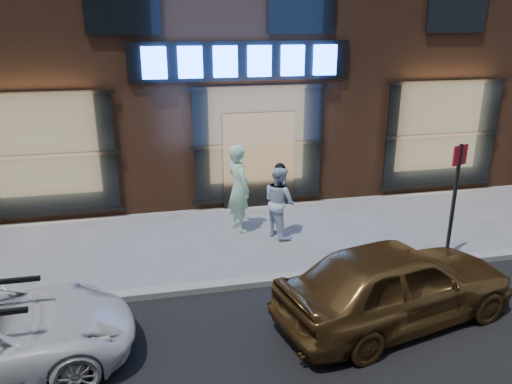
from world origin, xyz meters
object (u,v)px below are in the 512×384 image
man_cap (279,201)px  sign_post (455,192)px  man_bowtie (239,188)px  gold_sedan (396,283)px

man_cap → sign_post: (2.93, -1.87, 0.63)m
man_bowtie → man_cap: man_bowtie is taller
man_bowtie → man_cap: (0.80, -0.50, -0.19)m
man_bowtie → sign_post: 4.44m
man_cap → gold_sedan: man_cap is taller
man_cap → sign_post: bearing=-143.3°
man_bowtie → man_cap: size_ratio=1.24×
gold_sedan → sign_post: size_ratio=1.65×
man_bowtie → gold_sedan: size_ratio=0.51×
man_bowtie → gold_sedan: man_bowtie is taller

